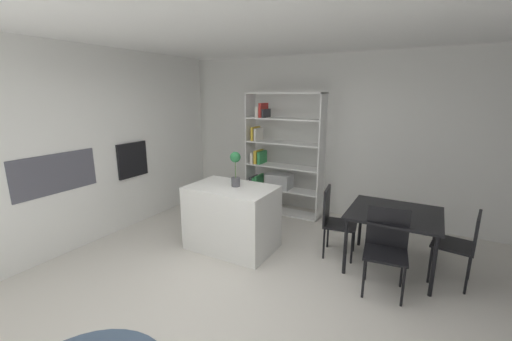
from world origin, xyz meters
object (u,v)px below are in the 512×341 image
built_in_oven (132,160)px  dining_chair_island_side (333,216)px  open_bookshelf (277,161)px  dining_table (394,217)px  kitchen_island (232,217)px  potted_plant_on_island (235,166)px  dining_chair_near (386,243)px  dining_chair_window_side (463,241)px

built_in_oven → dining_chair_island_side: (3.19, 0.54, -0.56)m
open_bookshelf → dining_table: size_ratio=2.04×
kitchen_island → dining_chair_island_side: size_ratio=1.26×
kitchen_island → open_bookshelf: (-0.09, 1.64, 0.49)m
kitchen_island → potted_plant_on_island: (0.04, 0.05, 0.73)m
dining_chair_near → built_in_oven: bearing=173.8°
dining_table → dining_chair_window_side: dining_chair_window_side is taller
built_in_oven → dining_table: bearing=8.0°
dining_chair_island_side → dining_table: bearing=-97.1°
built_in_oven → open_bookshelf: open_bookshelf is taller
open_bookshelf → kitchen_island: bearing=-87.0°
potted_plant_on_island → dining_table: 2.12m
open_bookshelf → dining_chair_window_side: size_ratio=2.46×
potted_plant_on_island → dining_chair_island_side: (1.26, 0.45, -0.64)m
dining_chair_near → dining_chair_island_side: 0.89m
potted_plant_on_island → dining_table: (2.01, 0.47, -0.51)m
dining_chair_near → dining_chair_island_side: (-0.74, 0.50, -0.01)m
open_bookshelf → dining_chair_island_side: size_ratio=2.32×
open_bookshelf → dining_chair_island_side: open_bookshelf is taller
dining_chair_island_side → dining_chair_near: bearing=-132.2°
dining_chair_near → dining_chair_window_side: (0.75, 0.50, -0.02)m
dining_chair_near → dining_chair_window_side: 0.90m
potted_plant_on_island → built_in_oven: bearing=-177.4°
dining_table → dining_chair_near: dining_chair_near is taller
open_bookshelf → dining_table: bearing=-27.8°
kitchen_island → open_bookshelf: 1.71m
built_in_oven → kitchen_island: size_ratio=0.47×
kitchen_island → dining_chair_island_side: 1.39m
dining_chair_window_side → kitchen_island: bearing=-71.6°
built_in_oven → dining_table: built_in_oven is taller
kitchen_island → potted_plant_on_island: size_ratio=2.45×
dining_table → dining_chair_island_side: dining_chair_island_side is taller
built_in_oven → kitchen_island: (1.90, 0.04, -0.65)m
dining_table → dining_chair_island_side: bearing=-178.9°
potted_plant_on_island → dining_chair_near: (2.00, -0.05, -0.63)m
kitchen_island → potted_plant_on_island: potted_plant_on_island is taller
dining_chair_window_side → dining_chair_near: bearing=-48.2°
kitchen_island → dining_chair_near: dining_chair_near is taller
potted_plant_on_island → open_bookshelf: bearing=94.5°
built_in_oven → potted_plant_on_island: (1.93, 0.09, 0.08)m
dining_chair_near → dining_chair_island_side: size_ratio=0.99×
potted_plant_on_island → open_bookshelf: (-0.12, 1.59, -0.24)m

